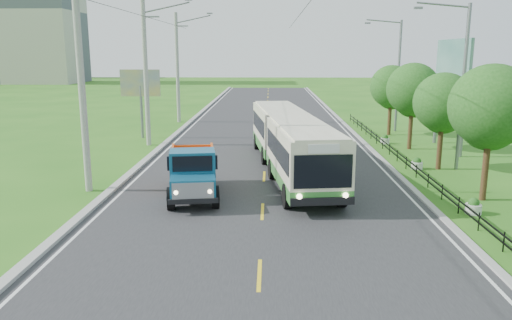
{
  "coord_description": "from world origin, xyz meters",
  "views": [
    {
      "loc": [
        0.28,
        -13.66,
        6.44
      ],
      "look_at": [
        -0.3,
        7.35,
        1.9
      ],
      "focal_mm": 35.0,
      "sensor_mm": 36.0,
      "label": 1
    }
  ],
  "objects_px": {
    "tree_fifth": "(413,92)",
    "pole_far": "(178,67)",
    "pole_mid": "(146,72)",
    "tree_back": "(391,89)",
    "streetlight_mid": "(461,81)",
    "planter_mid": "(417,164)",
    "tree_third": "(491,110)",
    "pole_near": "(82,83)",
    "billboard_left": "(140,87)",
    "bus": "(290,139)",
    "planter_near": "(473,207)",
    "tree_fourth": "(443,105)",
    "streetlight_far": "(397,72)",
    "billboard_right": "(452,70)",
    "dump_truck": "(193,169)",
    "planter_far": "(385,140)"
  },
  "relations": [
    {
      "from": "tree_fifth",
      "to": "billboard_right",
      "type": "distance_m",
      "value": 2.87
    },
    {
      "from": "pole_mid",
      "to": "planter_near",
      "type": "relative_size",
      "value": 14.93
    },
    {
      "from": "streetlight_mid",
      "to": "billboard_right",
      "type": "distance_m",
      "value": 6.24
    },
    {
      "from": "streetlight_far",
      "to": "bus",
      "type": "bearing_deg",
      "value": -121.84
    },
    {
      "from": "billboard_right",
      "to": "tree_fifth",
      "type": "bearing_deg",
      "value": 176.7
    },
    {
      "from": "tree_third",
      "to": "tree_fourth",
      "type": "bearing_deg",
      "value": 90.0
    },
    {
      "from": "tree_fifth",
      "to": "pole_far",
      "type": "bearing_deg",
      "value": 144.64
    },
    {
      "from": "tree_third",
      "to": "billboard_left",
      "type": "distance_m",
      "value": 25.02
    },
    {
      "from": "streetlight_mid",
      "to": "bus",
      "type": "xyz_separation_m",
      "value": [
        -9.25,
        -0.9,
        -3.05
      ]
    },
    {
      "from": "pole_far",
      "to": "bus",
      "type": "bearing_deg",
      "value": -64.13
    },
    {
      "from": "planter_near",
      "to": "billboard_left",
      "type": "bearing_deg",
      "value": 135.16
    },
    {
      "from": "streetlight_far",
      "to": "bus",
      "type": "relative_size",
      "value": 0.56
    },
    {
      "from": "pole_near",
      "to": "tree_third",
      "type": "distance_m",
      "value": 18.17
    },
    {
      "from": "tree_fourth",
      "to": "dump_truck",
      "type": "xyz_separation_m",
      "value": [
        -13.05,
        -5.94,
        -2.29
      ]
    },
    {
      "from": "tree_third",
      "to": "tree_fourth",
      "type": "xyz_separation_m",
      "value": [
        -0.0,
        6.0,
        -0.4
      ]
    },
    {
      "from": "planter_near",
      "to": "billboard_left",
      "type": "relative_size",
      "value": 0.13
    },
    {
      "from": "billboard_right",
      "to": "dump_truck",
      "type": "relative_size",
      "value": 1.28
    },
    {
      "from": "tree_back",
      "to": "streetlight_far",
      "type": "relative_size",
      "value": 0.61
    },
    {
      "from": "pole_far",
      "to": "tree_third",
      "type": "distance_m",
      "value": 30.78
    },
    {
      "from": "planter_near",
      "to": "pole_far",
      "type": "bearing_deg",
      "value": 121.99
    },
    {
      "from": "streetlight_far",
      "to": "planter_far",
      "type": "relative_size",
      "value": 13.54
    },
    {
      "from": "planter_mid",
      "to": "dump_truck",
      "type": "bearing_deg",
      "value": -153.79
    },
    {
      "from": "bus",
      "to": "dump_truck",
      "type": "bearing_deg",
      "value": -140.09
    },
    {
      "from": "tree_fourth",
      "to": "bus",
      "type": "relative_size",
      "value": 0.33
    },
    {
      "from": "planter_near",
      "to": "billboard_right",
      "type": "relative_size",
      "value": 0.09
    },
    {
      "from": "pole_mid",
      "to": "pole_near",
      "type": "bearing_deg",
      "value": -90.0
    },
    {
      "from": "tree_back",
      "to": "pole_far",
      "type": "bearing_deg",
      "value": 159.26
    },
    {
      "from": "tree_third",
      "to": "pole_far",
      "type": "bearing_deg",
      "value": 126.09
    },
    {
      "from": "planter_mid",
      "to": "bus",
      "type": "relative_size",
      "value": 0.04
    },
    {
      "from": "tree_back",
      "to": "bus",
      "type": "bearing_deg",
      "value": -122.99
    },
    {
      "from": "tree_fifth",
      "to": "billboard_left",
      "type": "height_order",
      "value": "tree_fifth"
    },
    {
      "from": "streetlight_mid",
      "to": "planter_mid",
      "type": "relative_size",
      "value": 13.54
    },
    {
      "from": "tree_back",
      "to": "bus",
      "type": "distance_m",
      "value": 15.65
    },
    {
      "from": "bus",
      "to": "tree_third",
      "type": "bearing_deg",
      "value": -37.41
    },
    {
      "from": "pole_near",
      "to": "tree_fifth",
      "type": "distance_m",
      "value": 21.31
    },
    {
      "from": "tree_fourth",
      "to": "billboard_left",
      "type": "distance_m",
      "value": 21.72
    },
    {
      "from": "billboard_right",
      "to": "dump_truck",
      "type": "xyz_separation_m",
      "value": [
        -15.49,
        -11.8,
        -4.05
      ]
    },
    {
      "from": "pole_far",
      "to": "tree_fourth",
      "type": "distance_m",
      "value": 26.2
    },
    {
      "from": "bus",
      "to": "dump_truck",
      "type": "xyz_separation_m",
      "value": [
        -4.58,
        -4.9,
        -0.55
      ]
    },
    {
      "from": "billboard_left",
      "to": "bus",
      "type": "relative_size",
      "value": 0.32
    },
    {
      "from": "pole_far",
      "to": "tree_third",
      "type": "xyz_separation_m",
      "value": [
        18.12,
        -24.86,
        -1.11
      ]
    },
    {
      "from": "pole_mid",
      "to": "tree_back",
      "type": "distance_m",
      "value": 18.89
    },
    {
      "from": "tree_fifth",
      "to": "billboard_right",
      "type": "relative_size",
      "value": 0.79
    },
    {
      "from": "tree_fourth",
      "to": "planter_far",
      "type": "height_order",
      "value": "tree_fourth"
    },
    {
      "from": "dump_truck",
      "to": "planter_far",
      "type": "bearing_deg",
      "value": 40.89
    },
    {
      "from": "tree_fifth",
      "to": "planter_far",
      "type": "bearing_deg",
      "value": 124.05
    },
    {
      "from": "planter_near",
      "to": "bus",
      "type": "height_order",
      "value": "bus"
    },
    {
      "from": "tree_back",
      "to": "planter_near",
      "type": "xyz_separation_m",
      "value": [
        -1.26,
        -20.14,
        -3.37
      ]
    },
    {
      "from": "pole_near",
      "to": "billboard_left",
      "type": "relative_size",
      "value": 1.92
    },
    {
      "from": "tree_fourth",
      "to": "streetlight_far",
      "type": "xyz_separation_m",
      "value": [
        0.79,
        13.86,
        1.32
      ]
    }
  ]
}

